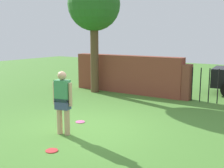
% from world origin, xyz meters
% --- Properties ---
extents(ground_plane, '(40.00, 40.00, 0.00)m').
position_xyz_m(ground_plane, '(0.00, 0.00, 0.00)').
color(ground_plane, '#4C8433').
extents(brick_wall, '(5.08, 0.50, 1.64)m').
position_xyz_m(brick_wall, '(-1.50, 4.83, 0.82)').
color(brick_wall, brown).
rests_on(brick_wall, ground).
extents(tree, '(2.25, 2.25, 4.94)m').
position_xyz_m(tree, '(-2.77, 4.19, 3.74)').
color(tree, brown).
rests_on(tree, ground).
extents(person, '(0.53, 0.28, 1.62)m').
position_xyz_m(person, '(-0.19, -0.69, 0.90)').
color(person, tan).
rests_on(person, ground).
extents(fence_gate, '(2.58, 0.44, 1.40)m').
position_xyz_m(fence_gate, '(2.21, 4.83, 0.70)').
color(fence_gate, brown).
rests_on(fence_gate, ground).
extents(frisbee_pink, '(0.27, 0.27, 0.02)m').
position_xyz_m(frisbee_pink, '(-0.47, 0.32, 0.01)').
color(frisbee_pink, pink).
rests_on(frisbee_pink, ground).
extents(frisbee_red, '(0.27, 0.27, 0.02)m').
position_xyz_m(frisbee_red, '(0.32, -1.62, 0.01)').
color(frisbee_red, red).
rests_on(frisbee_red, ground).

